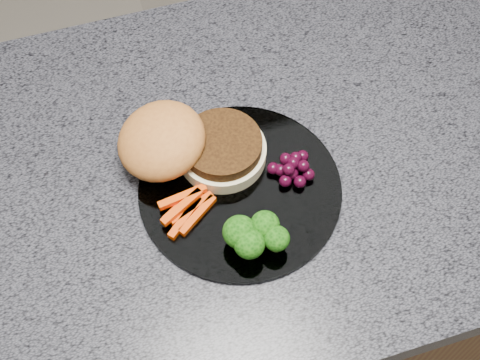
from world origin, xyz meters
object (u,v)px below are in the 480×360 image
plate (240,189)px  burger (183,146)px  island_cabinet (257,285)px  grape_bunch (293,168)px

plate → burger: bearing=129.7°
plate → burger: burger is taller
burger → island_cabinet: bearing=-11.5°
island_cabinet → plate: bearing=-137.4°
plate → grape_bunch: (0.07, 0.00, 0.02)m
plate → island_cabinet: bearing=42.6°
burger → grape_bunch: 0.14m
island_cabinet → burger: size_ratio=6.37×
island_cabinet → grape_bunch: size_ratio=20.48×
burger → plate: bearing=-50.7°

